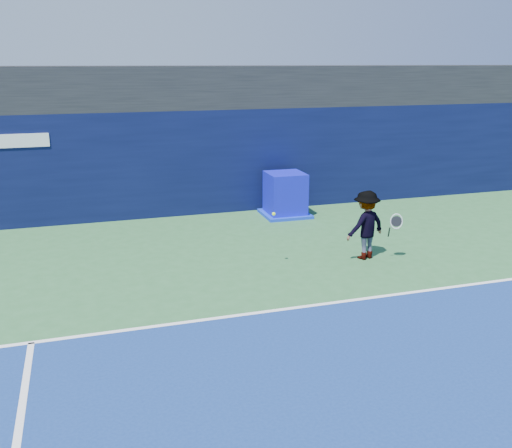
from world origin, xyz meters
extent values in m
plane|color=#2C6133|center=(0.00, 0.00, 0.00)|extent=(80.00, 80.00, 0.00)
cube|color=white|center=(0.00, 3.00, 0.01)|extent=(24.00, 0.10, 0.01)
cube|color=black|center=(0.00, 11.50, 3.60)|extent=(36.00, 3.00, 1.20)
cube|color=black|center=(0.00, 10.50, 1.50)|extent=(36.00, 1.00, 3.00)
cube|color=#0D0EBB|center=(1.56, 9.20, 0.63)|extent=(1.06, 1.06, 1.25)
cube|color=#0E29C4|center=(1.56, 9.20, 0.04)|extent=(1.32, 1.32, 0.08)
imported|color=silver|center=(1.99, 5.11, 0.78)|extent=(1.13, 0.84, 1.57)
cylinder|color=black|center=(2.44, 4.86, 0.65)|extent=(0.07, 0.14, 0.25)
torus|color=silver|center=(2.58, 4.81, 0.90)|extent=(0.29, 0.16, 0.28)
cylinder|color=black|center=(2.58, 4.81, 0.90)|extent=(0.24, 0.12, 0.24)
sphere|color=#C7FB1B|center=(-0.17, 5.20, 1.19)|extent=(0.08, 0.08, 0.08)
camera|label=1|loc=(-4.01, -5.89, 4.32)|focal=40.00mm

